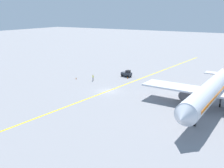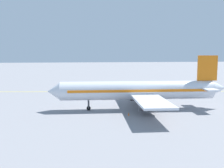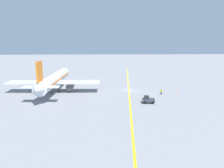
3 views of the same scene
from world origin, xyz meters
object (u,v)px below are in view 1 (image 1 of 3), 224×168
(ground_crew_worker, at_px, (93,77))
(airplane_at_gate, at_px, (211,90))
(traffic_cone_mid_apron, at_px, (76,78))
(traffic_cone_by_wingtip, at_px, (128,78))
(baggage_tug_dark, at_px, (127,74))

(ground_crew_worker, bearing_deg, airplane_at_gate, 170.26)
(traffic_cone_mid_apron, xyz_separation_m, traffic_cone_by_wingtip, (-12.11, -7.98, 0.00))
(airplane_at_gate, xyz_separation_m, baggage_tug_dark, (26.21, -14.33, -2.81))
(ground_crew_worker, distance_m, traffic_cone_mid_apron, 5.14)
(airplane_at_gate, xyz_separation_m, traffic_cone_by_wingtip, (24.81, -12.30, -3.43))
(baggage_tug_dark, xyz_separation_m, traffic_cone_by_wingtip, (-1.40, 2.03, -0.63))
(airplane_at_gate, relative_size, traffic_cone_mid_apron, 64.53)
(traffic_cone_mid_apron, relative_size, traffic_cone_by_wingtip, 1.00)
(airplane_at_gate, distance_m, traffic_cone_by_wingtip, 27.90)
(baggage_tug_dark, xyz_separation_m, traffic_cone_mid_apron, (10.71, 10.01, -0.63))
(airplane_at_gate, distance_m, ground_crew_worker, 32.54)
(baggage_tug_dark, relative_size, traffic_cone_mid_apron, 5.67)
(baggage_tug_dark, height_order, traffic_cone_by_wingtip, baggage_tug_dark)
(traffic_cone_by_wingtip, bearing_deg, baggage_tug_dark, -55.40)
(traffic_cone_mid_apron, bearing_deg, airplane_at_gate, 173.33)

